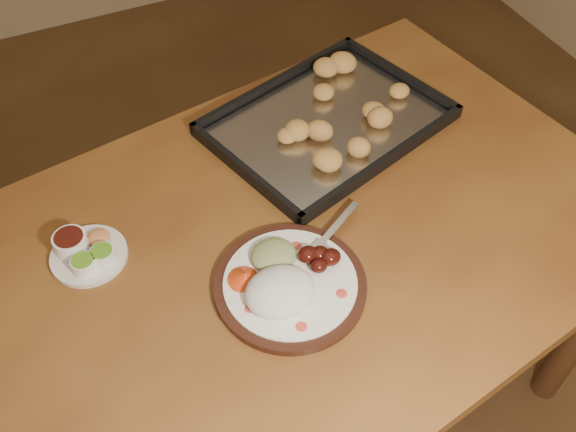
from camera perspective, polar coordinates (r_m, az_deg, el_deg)
ground at (r=1.95m, az=-6.06°, el=-13.27°), size 4.00×4.00×0.00m
dining_table at (r=1.31m, az=-1.72°, el=-5.54°), size 1.63×1.14×0.75m
dinner_plate at (r=1.16m, az=-0.17°, el=-5.95°), size 0.34×0.28×0.06m
condiment_saucer at (r=1.26m, az=-17.58°, el=-3.04°), size 0.14×0.14×0.05m
baking_tray at (r=1.47m, az=3.51°, el=8.48°), size 0.59×0.50×0.05m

